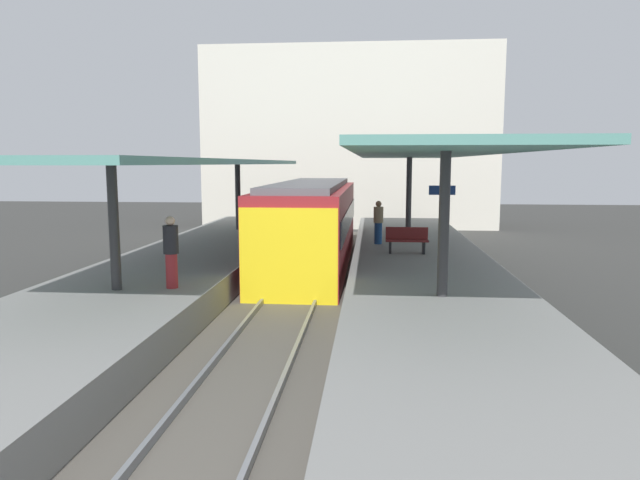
{
  "coord_description": "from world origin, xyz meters",
  "views": [
    {
      "loc": [
        2.21,
        -17.85,
        3.96
      ],
      "look_at": [
        0.53,
        0.69,
        1.5
      ],
      "focal_mm": 32.49,
      "sensor_mm": 36.0,
      "label": 1
    }
  ],
  "objects_px": {
    "platform_sign": "(442,203)",
    "passenger_mid_platform": "(171,251)",
    "passenger_near_bench": "(378,222)",
    "platform_bench": "(407,239)",
    "commuter_train": "(311,225)"
  },
  "relations": [
    {
      "from": "platform_bench",
      "to": "passenger_near_bench",
      "type": "distance_m",
      "value": 2.38
    },
    {
      "from": "platform_sign",
      "to": "passenger_mid_platform",
      "type": "relative_size",
      "value": 1.28
    },
    {
      "from": "commuter_train",
      "to": "platform_bench",
      "type": "height_order",
      "value": "commuter_train"
    },
    {
      "from": "commuter_train",
      "to": "platform_bench",
      "type": "relative_size",
      "value": 8.31
    },
    {
      "from": "commuter_train",
      "to": "passenger_near_bench",
      "type": "relative_size",
      "value": 7.28
    },
    {
      "from": "passenger_near_bench",
      "to": "passenger_mid_platform",
      "type": "relative_size",
      "value": 0.93
    },
    {
      "from": "platform_bench",
      "to": "passenger_near_bench",
      "type": "relative_size",
      "value": 0.88
    },
    {
      "from": "commuter_train",
      "to": "passenger_mid_platform",
      "type": "height_order",
      "value": "commuter_train"
    },
    {
      "from": "passenger_near_bench",
      "to": "passenger_mid_platform",
      "type": "height_order",
      "value": "passenger_mid_platform"
    },
    {
      "from": "commuter_train",
      "to": "platform_bench",
      "type": "bearing_deg",
      "value": -26.3
    },
    {
      "from": "platform_sign",
      "to": "passenger_near_bench",
      "type": "height_order",
      "value": "platform_sign"
    },
    {
      "from": "platform_bench",
      "to": "platform_sign",
      "type": "xyz_separation_m",
      "value": [
        1.23,
        1.02,
        1.16
      ]
    },
    {
      "from": "commuter_train",
      "to": "platform_sign",
      "type": "bearing_deg",
      "value": -8.03
    },
    {
      "from": "platform_bench",
      "to": "passenger_mid_platform",
      "type": "bearing_deg",
      "value": -134.73
    },
    {
      "from": "passenger_near_bench",
      "to": "platform_sign",
      "type": "bearing_deg",
      "value": -28.06
    }
  ]
}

